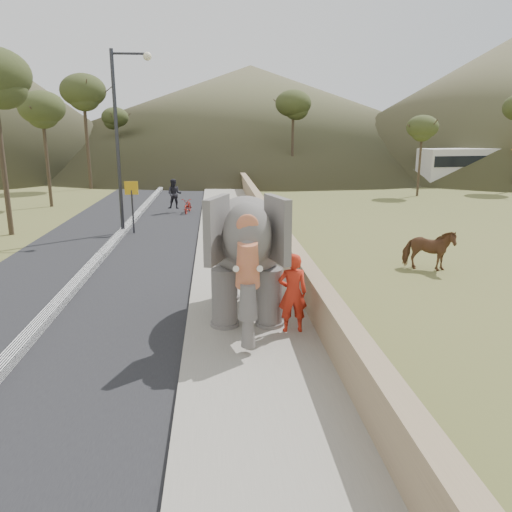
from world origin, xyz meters
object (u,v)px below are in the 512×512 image
at_px(lamppost, 123,125).
at_px(cow, 428,250).
at_px(elephant_and_man, 247,253).
at_px(motorcyclist, 181,199).

distance_m(lamppost, cow, 13.88).
relative_size(cow, elephant_and_man, 0.39).
xyz_separation_m(cow, motorcyclist, (-9.09, 12.87, 0.08)).
distance_m(cow, motorcyclist, 15.76).
distance_m(lamppost, motorcyclist, 7.25).
bearing_deg(cow, elephant_and_man, 143.69).
bearing_deg(lamppost, elephant_and_man, -66.94).
relative_size(lamppost, cow, 4.74).
relative_size(elephant_and_man, motorcyclist, 2.23).
bearing_deg(elephant_and_man, motorcyclist, 99.19).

